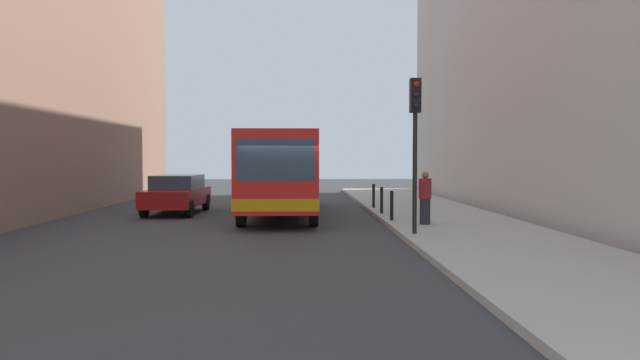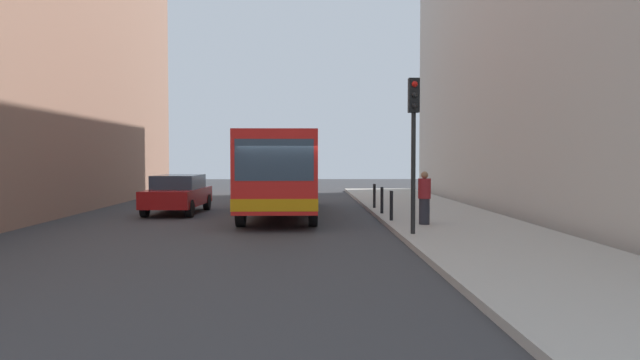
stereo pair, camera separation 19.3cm
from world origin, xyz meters
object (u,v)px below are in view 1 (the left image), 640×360
bollard_mid (382,200)px  pedestrian_near_signal (425,198)px  car_beside_bus (177,193)px  traffic_light (415,126)px  bollard_far (374,196)px  bollard_near (392,206)px  bus (281,169)px

bollard_mid → pedestrian_near_signal: (0.83, -3.49, 0.32)m
car_beside_bus → pedestrian_near_signal: bearing=150.5°
pedestrian_near_signal → traffic_light: bearing=-37.9°
traffic_light → bollard_far: size_ratio=4.32×
car_beside_bus → pedestrian_near_signal: 10.02m
bollard_far → car_beside_bus: bearing=-175.7°
bollard_near → bollard_mid: bearing=90.0°
bus → bollard_far: size_ratio=11.61×
bus → bollard_mid: size_ratio=11.61×
bus → traffic_light: bearing=118.1°
bollard_near → bollard_mid: 2.36m
bus → pedestrian_near_signal: (4.49, -4.81, -0.78)m
car_beside_bus → pedestrian_near_signal: pedestrian_near_signal is taller
bus → bollard_mid: (3.66, -1.32, -1.10)m
traffic_light → bollard_near: traffic_light is taller
bollard_near → pedestrian_near_signal: (0.83, -1.13, 0.32)m
bollard_near → pedestrian_near_signal: size_ratio=0.59×
bus → traffic_light: size_ratio=2.69×
bollard_near → pedestrian_near_signal: 1.44m
bollard_near → bollard_mid: same height
bus → traffic_light: (3.76, -6.98, 1.28)m
car_beside_bus → bollard_mid: 7.89m
car_beside_bus → bollard_near: 8.74m
bollard_near → bus: bearing=134.8°
car_beside_bus → bollard_near: bearing=153.9°
traffic_light → bollard_mid: traffic_light is taller
car_beside_bus → traffic_light: bearing=138.5°
bus → bollard_near: size_ratio=11.61×
bus → car_beside_bus: 4.16m
car_beside_bus → bollard_far: bearing=-173.5°
bus → car_beside_bus: bus is taller
bus → bollard_mid: bearing=160.0°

